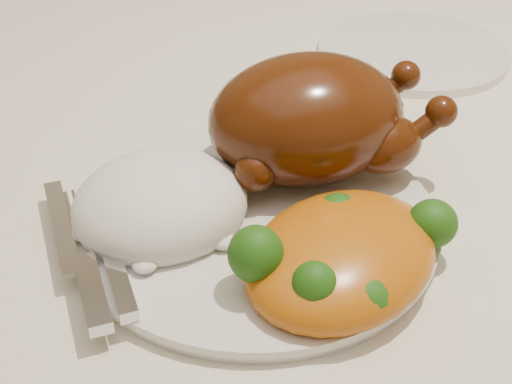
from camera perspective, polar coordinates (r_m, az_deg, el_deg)
name	(u,v)px	position (r m, az deg, el deg)	size (l,w,h in m)	color
dining_table	(247,252)	(0.66, -0.75, -4.84)	(1.60, 0.90, 0.76)	brown
tablecloth	(246,188)	(0.62, -0.80, 0.34)	(1.73, 1.03, 0.18)	beige
dinner_plate	(256,220)	(0.52, 0.00, -2.28)	(0.26, 0.26, 0.01)	silver
side_plate	(412,51)	(0.79, 12.40, 10.97)	(0.20, 0.20, 0.01)	silver
roast_chicken	(313,118)	(0.54, 4.56, 5.90)	(0.20, 0.14, 0.10)	#4C1D08
rice_mound	(161,205)	(0.51, -7.65, -1.05)	(0.13, 0.12, 0.07)	white
mac_and_cheese	(345,253)	(0.47, 7.12, -4.83)	(0.18, 0.16, 0.06)	#BA600B
cutlery	(94,264)	(0.48, -12.86, -5.62)	(0.04, 0.17, 0.01)	silver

